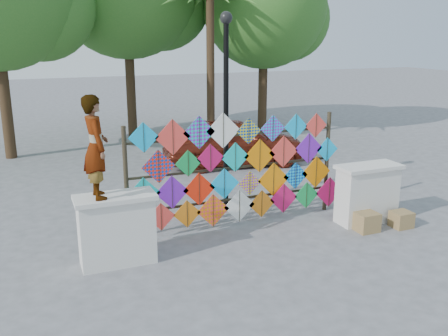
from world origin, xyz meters
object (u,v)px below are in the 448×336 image
at_px(kite_rack, 239,170).
at_px(lamppost, 226,92).
at_px(vendor_woman, 96,147).
at_px(sedan, 234,141).

xyz_separation_m(kite_rack, lamppost, (0.22, 1.27, 1.49)).
bearing_deg(vendor_woman, sedan, -44.52).
bearing_deg(vendor_woman, kite_rack, -76.22).
distance_m(kite_rack, sedan, 5.06).
bearing_deg(kite_rack, vendor_woman, -163.09).
xyz_separation_m(kite_rack, sedan, (1.89, 4.67, -0.47)).
height_order(vendor_woman, lamppost, lamppost).
distance_m(vendor_woman, lamppost, 3.97).
height_order(kite_rack, lamppost, lamppost).
bearing_deg(sedan, vendor_woman, 147.24).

